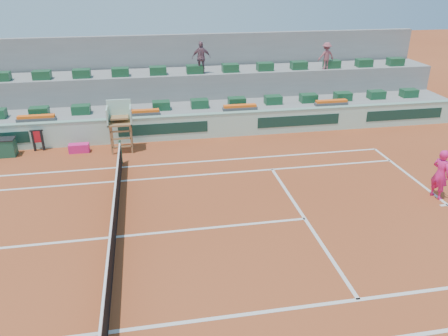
{
  "coord_description": "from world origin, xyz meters",
  "views": [
    {
      "loc": [
        1.36,
        -12.28,
        7.92
      ],
      "look_at": [
        4.0,
        2.5,
        1.0
      ],
      "focal_mm": 35.0,
      "sensor_mm": 36.0,
      "label": 1
    }
  ],
  "objects_px": {
    "umpire_chair": "(120,119)",
    "tennis_player": "(440,174)",
    "drink_cooler_a": "(7,147)",
    "player_bag": "(79,148)"
  },
  "relations": [
    {
      "from": "player_bag",
      "to": "drink_cooler_a",
      "type": "bearing_deg",
      "value": 177.72
    },
    {
      "from": "tennis_player",
      "to": "player_bag",
      "type": "bearing_deg",
      "value": 153.26
    },
    {
      "from": "umpire_chair",
      "to": "tennis_player",
      "type": "distance_m",
      "value": 13.67
    },
    {
      "from": "umpire_chair",
      "to": "player_bag",
      "type": "bearing_deg",
      "value": 177.05
    },
    {
      "from": "drink_cooler_a",
      "to": "tennis_player",
      "type": "relative_size",
      "value": 0.37
    },
    {
      "from": "umpire_chair",
      "to": "tennis_player",
      "type": "height_order",
      "value": "umpire_chair"
    },
    {
      "from": "umpire_chair",
      "to": "drink_cooler_a",
      "type": "distance_m",
      "value": 5.3
    },
    {
      "from": "umpire_chair",
      "to": "tennis_player",
      "type": "bearing_deg",
      "value": -30.14
    },
    {
      "from": "drink_cooler_a",
      "to": "player_bag",
      "type": "bearing_deg",
      "value": -2.28
    },
    {
      "from": "drink_cooler_a",
      "to": "tennis_player",
      "type": "xyz_separation_m",
      "value": [
        16.98,
        -7.09,
        0.54
      ]
    }
  ]
}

